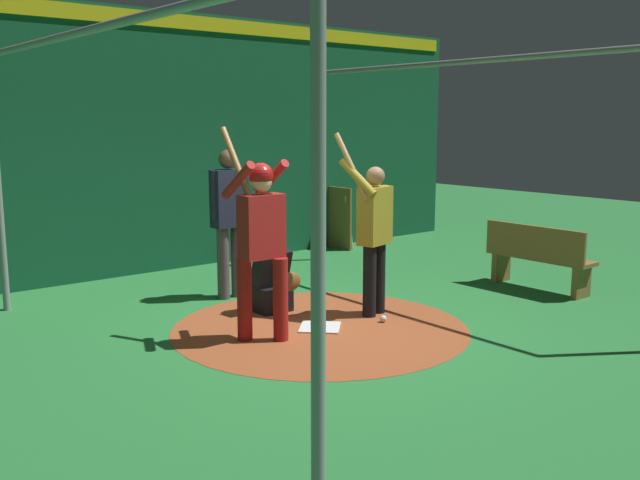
{
  "coord_description": "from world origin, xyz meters",
  "views": [
    {
      "loc": [
        5.61,
        -4.59,
        2.19
      ],
      "look_at": [
        0.0,
        0.0,
        0.95
      ],
      "focal_mm": 39.75,
      "sensor_mm": 36.0,
      "label": 1
    }
  ],
  "objects_px": {
    "umpire": "(229,215)",
    "bat_rack": "(336,219)",
    "home_plate": "(320,327)",
    "batter": "(261,234)",
    "baseball_0": "(383,319)",
    "visitor": "(374,230)",
    "catcher": "(272,280)",
    "bench": "(538,257)"
  },
  "relations": [
    {
      "from": "visitor",
      "to": "bench",
      "type": "xyz_separation_m",
      "value": [
        0.49,
        2.46,
        -0.54
      ]
    },
    {
      "from": "umpire",
      "to": "visitor",
      "type": "height_order",
      "value": "visitor"
    },
    {
      "from": "home_plate",
      "to": "batter",
      "type": "distance_m",
      "value": 1.28
    },
    {
      "from": "home_plate",
      "to": "batter",
      "type": "xyz_separation_m",
      "value": [
        -0.06,
        -0.71,
        1.07
      ]
    },
    {
      "from": "umpire",
      "to": "visitor",
      "type": "distance_m",
      "value": 1.88
    },
    {
      "from": "catcher",
      "to": "bench",
      "type": "distance_m",
      "value": 3.52
    },
    {
      "from": "baseball_0",
      "to": "bench",
      "type": "bearing_deg",
      "value": 86.06
    },
    {
      "from": "umpire",
      "to": "bench",
      "type": "distance_m",
      "value": 3.99
    },
    {
      "from": "home_plate",
      "to": "catcher",
      "type": "relative_size",
      "value": 0.44
    },
    {
      "from": "home_plate",
      "to": "visitor",
      "type": "distance_m",
      "value": 1.25
    },
    {
      "from": "home_plate",
      "to": "batter",
      "type": "height_order",
      "value": "batter"
    },
    {
      "from": "bat_rack",
      "to": "home_plate",
      "type": "bearing_deg",
      "value": -42.56
    },
    {
      "from": "home_plate",
      "to": "bat_rack",
      "type": "relative_size",
      "value": 0.4
    },
    {
      "from": "bench",
      "to": "home_plate",
      "type": "bearing_deg",
      "value": -97.9
    },
    {
      "from": "umpire",
      "to": "baseball_0",
      "type": "height_order",
      "value": "umpire"
    },
    {
      "from": "umpire",
      "to": "bat_rack",
      "type": "height_order",
      "value": "umpire"
    },
    {
      "from": "catcher",
      "to": "baseball_0",
      "type": "bearing_deg",
      "value": 30.42
    },
    {
      "from": "home_plate",
      "to": "bat_rack",
      "type": "distance_m",
      "value": 4.84
    },
    {
      "from": "catcher",
      "to": "umpire",
      "type": "relative_size",
      "value": 0.52
    },
    {
      "from": "home_plate",
      "to": "baseball_0",
      "type": "distance_m",
      "value": 0.72
    },
    {
      "from": "umpire",
      "to": "baseball_0",
      "type": "relative_size",
      "value": 24.72
    },
    {
      "from": "batter",
      "to": "bench",
      "type": "xyz_separation_m",
      "value": [
        0.51,
        3.97,
        -0.65
      ]
    },
    {
      "from": "batter",
      "to": "umpire",
      "type": "height_order",
      "value": "batter"
    },
    {
      "from": "batter",
      "to": "catcher",
      "type": "distance_m",
      "value": 1.29
    },
    {
      "from": "home_plate",
      "to": "umpire",
      "type": "distance_m",
      "value": 2.01
    },
    {
      "from": "batter",
      "to": "visitor",
      "type": "bearing_deg",
      "value": 89.13
    },
    {
      "from": "home_plate",
      "to": "visitor",
      "type": "bearing_deg",
      "value": 92.5
    },
    {
      "from": "visitor",
      "to": "catcher",
      "type": "bearing_deg",
      "value": -150.51
    },
    {
      "from": "umpire",
      "to": "visitor",
      "type": "relative_size",
      "value": 0.89
    },
    {
      "from": "batter",
      "to": "visitor",
      "type": "height_order",
      "value": "batter"
    },
    {
      "from": "home_plate",
      "to": "umpire",
      "type": "relative_size",
      "value": 0.23
    },
    {
      "from": "batter",
      "to": "catcher",
      "type": "relative_size",
      "value": 2.23
    },
    {
      "from": "batter",
      "to": "catcher",
      "type": "xyz_separation_m",
      "value": [
        -0.81,
        0.7,
        -0.71
      ]
    },
    {
      "from": "bat_rack",
      "to": "baseball_0",
      "type": "height_order",
      "value": "bat_rack"
    },
    {
      "from": "batter",
      "to": "umpire",
      "type": "bearing_deg",
      "value": 157.76
    },
    {
      "from": "home_plate",
      "to": "baseball_0",
      "type": "height_order",
      "value": "baseball_0"
    },
    {
      "from": "home_plate",
      "to": "catcher",
      "type": "bearing_deg",
      "value": -179.83
    },
    {
      "from": "umpire",
      "to": "bat_rack",
      "type": "xyz_separation_m",
      "value": [
        -1.83,
        3.28,
        -0.54
      ]
    },
    {
      "from": "catcher",
      "to": "batter",
      "type": "bearing_deg",
      "value": -40.96
    },
    {
      "from": "visitor",
      "to": "baseball_0",
      "type": "bearing_deg",
      "value": -38.42
    },
    {
      "from": "catcher",
      "to": "visitor",
      "type": "distance_m",
      "value": 1.31
    },
    {
      "from": "home_plate",
      "to": "catcher",
      "type": "distance_m",
      "value": 0.94
    }
  ]
}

